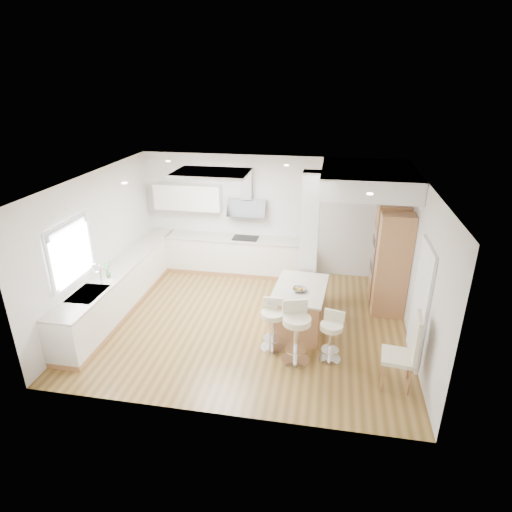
% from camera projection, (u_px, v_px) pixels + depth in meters
% --- Properties ---
extents(ground, '(6.00, 6.00, 0.00)m').
position_uv_depth(ground, '(249.00, 322.00, 8.36)').
color(ground, olive).
rests_on(ground, ground).
extents(ceiling, '(6.00, 5.00, 0.02)m').
position_uv_depth(ceiling, '(249.00, 322.00, 8.36)').
color(ceiling, white).
rests_on(ceiling, ground).
extents(wall_back, '(6.00, 0.04, 2.80)m').
position_uv_depth(wall_back, '(269.00, 215.00, 10.08)').
color(wall_back, silver).
rests_on(wall_back, ground).
extents(wall_left, '(0.04, 5.00, 2.80)m').
position_uv_depth(wall_left, '(97.00, 245.00, 8.30)').
color(wall_left, silver).
rests_on(wall_left, ground).
extents(wall_right, '(0.04, 5.00, 2.80)m').
position_uv_depth(wall_right, '(419.00, 268.00, 7.33)').
color(wall_right, silver).
rests_on(wall_right, ground).
extents(skylight, '(4.10, 2.10, 0.06)m').
position_uv_depth(skylight, '(212.00, 173.00, 7.95)').
color(skylight, white).
rests_on(skylight, ground).
extents(window_left, '(0.06, 1.28, 1.07)m').
position_uv_depth(window_left, '(70.00, 249.00, 7.37)').
color(window_left, silver).
rests_on(window_left, ground).
extents(doorway_right, '(0.05, 1.00, 2.10)m').
position_uv_depth(doorway_right, '(420.00, 305.00, 6.95)').
color(doorway_right, '#494039').
rests_on(doorway_right, ground).
extents(counter_left, '(0.63, 4.50, 1.35)m').
position_uv_depth(counter_left, '(123.00, 285.00, 8.83)').
color(counter_left, tan).
rests_on(counter_left, ground).
extents(counter_back, '(3.62, 0.63, 2.50)m').
position_uv_depth(counter_back, '(229.00, 245.00, 10.26)').
color(counter_back, tan).
rests_on(counter_back, ground).
extents(pillar, '(0.35, 0.35, 2.80)m').
position_uv_depth(pillar, '(309.00, 241.00, 8.51)').
color(pillar, white).
rests_on(pillar, ground).
extents(soffit, '(1.78, 2.20, 0.40)m').
position_uv_depth(soffit, '(368.00, 179.00, 8.27)').
color(soffit, white).
rests_on(soffit, ground).
extents(oven_column, '(0.63, 1.21, 2.10)m').
position_uv_depth(oven_column, '(390.00, 258.00, 8.63)').
color(oven_column, tan).
rests_on(oven_column, ground).
extents(peninsula, '(1.03, 1.46, 0.92)m').
position_uv_depth(peninsula, '(299.00, 307.00, 8.02)').
color(peninsula, tan).
rests_on(peninsula, ground).
extents(bar_stool_a, '(0.44, 0.44, 0.93)m').
position_uv_depth(bar_stool_a, '(273.00, 322.00, 7.37)').
color(bar_stool_a, silver).
rests_on(bar_stool_a, ground).
extents(bar_stool_b, '(0.61, 0.61, 1.08)m').
position_uv_depth(bar_stool_b, '(296.00, 330.00, 7.00)').
color(bar_stool_b, silver).
rests_on(bar_stool_b, ground).
extents(bar_stool_c, '(0.48, 0.48, 0.88)m').
position_uv_depth(bar_stool_c, '(331.00, 334.00, 7.08)').
color(bar_stool_c, silver).
rests_on(bar_stool_c, ground).
extents(dining_chair, '(0.54, 0.54, 1.26)m').
position_uv_depth(dining_chair, '(407.00, 349.00, 6.39)').
color(dining_chair, beige).
rests_on(dining_chair, ground).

